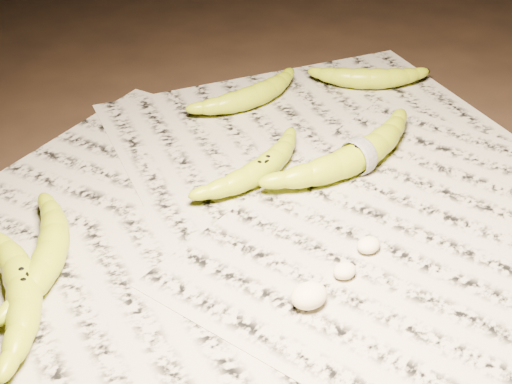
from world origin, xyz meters
TOP-DOWN VIEW (x-y plane):
  - ground at (0.00, 0.00)m, footprint 3.00×3.00m
  - newspaper_patch at (0.03, 0.01)m, footprint 0.90×0.70m
  - banana_left_a at (-0.27, 0.04)m, footprint 0.11×0.22m
  - banana_left_b at (-0.23, 0.07)m, footprint 0.15×0.19m
  - banana_center at (0.06, 0.08)m, footprint 0.19×0.10m
  - banana_taped at (0.18, 0.02)m, footprint 0.25×0.09m
  - banana_upper_a at (0.18, 0.26)m, footprint 0.18×0.07m
  - banana_upper_b at (0.37, 0.20)m, footprint 0.17×0.14m
  - measuring_tape at (0.18, 0.02)m, footprint 0.01×0.05m
  - flesh_chunk_a at (-0.03, -0.14)m, footprint 0.04×0.03m
  - flesh_chunk_b at (0.03, -0.13)m, footprint 0.03×0.02m
  - flesh_chunk_c at (0.08, -0.11)m, footprint 0.03×0.02m

SIDE VIEW (x-z plane):
  - ground at x=0.00m, z-range 0.00..0.00m
  - newspaper_patch at x=0.03m, z-range 0.00..0.01m
  - flesh_chunk_b at x=0.03m, z-range 0.01..0.02m
  - flesh_chunk_c at x=0.08m, z-range 0.01..0.02m
  - flesh_chunk_a at x=-0.03m, z-range 0.01..0.03m
  - banana_center at x=0.06m, z-range 0.01..0.04m
  - banana_upper_b at x=0.37m, z-range 0.01..0.04m
  - banana_upper_a at x=0.18m, z-range 0.01..0.04m
  - banana_left_b at x=-0.23m, z-range 0.01..0.04m
  - banana_left_a at x=-0.27m, z-range 0.01..0.04m
  - banana_taped at x=0.18m, z-range 0.01..0.05m
  - measuring_tape at x=0.18m, z-range 0.00..0.05m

